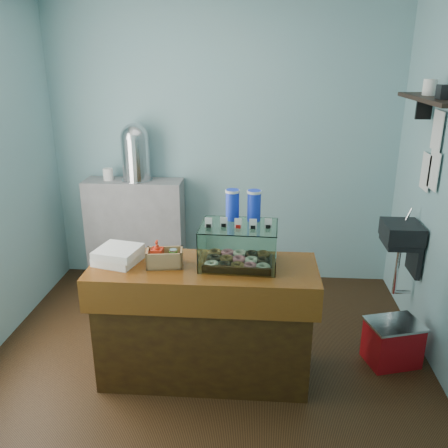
# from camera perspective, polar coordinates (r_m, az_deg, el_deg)

# --- Properties ---
(ground) EXTENTS (3.50, 3.50, 0.00)m
(ground) POSITION_cam_1_polar(r_m,az_deg,el_deg) (4.00, -1.87, -15.33)
(ground) COLOR black
(ground) RESTS_ON ground
(room_shell) EXTENTS (3.54, 3.04, 2.82)m
(room_shell) POSITION_cam_1_polar(r_m,az_deg,el_deg) (3.34, -1.73, 9.49)
(room_shell) COLOR #81B1BC
(room_shell) RESTS_ON ground
(counter) EXTENTS (1.60, 0.60, 0.90)m
(counter) POSITION_cam_1_polar(r_m,az_deg,el_deg) (3.54, -2.39, -11.59)
(counter) COLOR #41290C
(counter) RESTS_ON ground
(back_shelf) EXTENTS (1.00, 0.32, 1.10)m
(back_shelf) POSITION_cam_1_polar(r_m,az_deg,el_deg) (5.06, -10.52, -0.87)
(back_shelf) COLOR #98979A
(back_shelf) RESTS_ON ground
(display_case) EXTENTS (0.55, 0.41, 0.51)m
(display_case) POSITION_cam_1_polar(r_m,az_deg,el_deg) (3.33, 1.90, -2.09)
(display_case) COLOR #351F0F
(display_case) RESTS_ON counter
(condiment_crate) EXTENTS (0.27, 0.18, 0.19)m
(condiment_crate) POSITION_cam_1_polar(r_m,az_deg,el_deg) (3.33, -7.33, -3.96)
(condiment_crate) COLOR tan
(condiment_crate) RESTS_ON counter
(pastry_boxes) EXTENTS (0.35, 0.35, 0.11)m
(pastry_boxes) POSITION_cam_1_polar(r_m,az_deg,el_deg) (3.45, -12.60, -3.67)
(pastry_boxes) COLOR white
(pastry_boxes) RESTS_ON counter
(coffee_urn) EXTENTS (0.31, 0.31, 0.57)m
(coffee_urn) POSITION_cam_1_polar(r_m,az_deg,el_deg) (4.83, -10.60, 8.65)
(coffee_urn) COLOR silver
(coffee_urn) RESTS_ON back_shelf
(red_cooler) EXTENTS (0.47, 0.41, 0.35)m
(red_cooler) POSITION_cam_1_polar(r_m,az_deg,el_deg) (4.04, 19.61, -13.26)
(red_cooler) COLOR #AC0D13
(red_cooler) RESTS_ON ground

